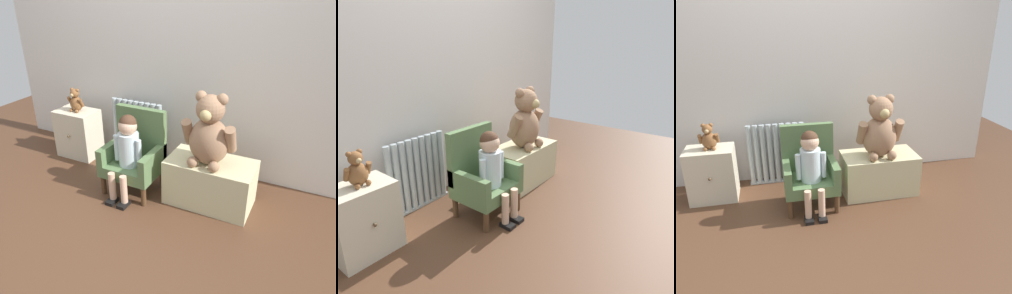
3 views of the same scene
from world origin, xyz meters
TOP-DOWN VIEW (x-y plane):
  - ground_plane at (0.00, 0.00)m, footprint 6.00×6.00m
  - back_wall at (0.00, 1.15)m, footprint 3.80×0.05m
  - radiator at (-0.39, 1.02)m, footprint 0.56×0.05m
  - small_dresser at (-0.97, 0.82)m, footprint 0.41×0.30m
  - child_armchair at (-0.12, 0.56)m, footprint 0.45×0.39m
  - child_figure at (-0.12, 0.44)m, footprint 0.25×0.35m
  - low_bench at (0.53, 0.62)m, footprint 0.68×0.38m
  - large_teddy_bear at (0.51, 0.58)m, footprint 0.41×0.29m
  - small_teddy_bear at (-0.95, 0.82)m, footprint 0.17×0.12m

SIDE VIEW (x-z plane):
  - ground_plane at x=0.00m, z-range 0.00..0.00m
  - low_bench at x=0.53m, z-range 0.00..0.38m
  - small_dresser at x=-0.97m, z-range 0.00..0.48m
  - radiator at x=-0.39m, z-range 0.00..0.60m
  - child_armchair at x=-0.12m, z-range -0.03..0.67m
  - child_figure at x=-0.12m, z-range 0.10..0.81m
  - small_teddy_bear at x=-0.95m, z-range 0.47..0.70m
  - large_teddy_bear at x=0.51m, z-range 0.34..0.91m
  - back_wall at x=0.00m, z-range 0.00..2.40m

